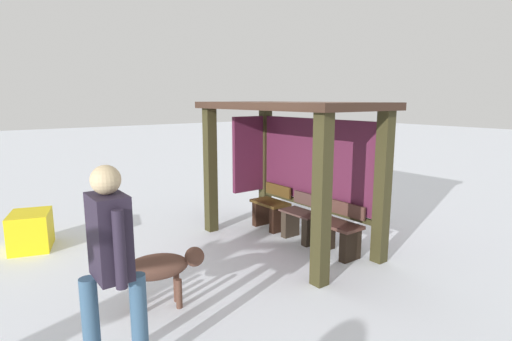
{
  "coord_description": "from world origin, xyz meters",
  "views": [
    {
      "loc": [
        4.59,
        -4.07,
        2.3
      ],
      "look_at": [
        0.06,
        -0.65,
        1.28
      ],
      "focal_mm": 28.06,
      "sensor_mm": 36.0,
      "label": 1
    }
  ],
  "objects_px": {
    "bus_shelter": "(292,142)",
    "person_walking": "(111,256)",
    "bench_center_inside": "(301,221)",
    "bench_right_inside": "(338,234)",
    "bench_left_inside": "(271,210)",
    "dog": "(162,268)",
    "grit_bin": "(31,231)"
  },
  "relations": [
    {
      "from": "bench_right_inside",
      "to": "bench_left_inside",
      "type": "bearing_deg",
      "value": -180.0
    },
    {
      "from": "bench_center_inside",
      "to": "bench_right_inside",
      "type": "distance_m",
      "value": 0.8
    },
    {
      "from": "grit_bin",
      "to": "person_walking",
      "type": "bearing_deg",
      "value": 1.89
    },
    {
      "from": "bus_shelter",
      "to": "grit_bin",
      "type": "bearing_deg",
      "value": -122.01
    },
    {
      "from": "bench_right_inside",
      "to": "dog",
      "type": "relative_size",
      "value": 0.77
    },
    {
      "from": "bench_left_inside",
      "to": "bench_center_inside",
      "type": "relative_size",
      "value": 1.01
    },
    {
      "from": "bus_shelter",
      "to": "bench_center_inside",
      "type": "relative_size",
      "value": 3.9
    },
    {
      "from": "bus_shelter",
      "to": "person_walking",
      "type": "bearing_deg",
      "value": -65.36
    },
    {
      "from": "bench_right_inside",
      "to": "grit_bin",
      "type": "distance_m",
      "value": 4.73
    },
    {
      "from": "bus_shelter",
      "to": "bench_right_inside",
      "type": "height_order",
      "value": "bus_shelter"
    },
    {
      "from": "dog",
      "to": "grit_bin",
      "type": "relative_size",
      "value": 1.44
    },
    {
      "from": "bench_left_inside",
      "to": "grit_bin",
      "type": "height_order",
      "value": "bench_left_inside"
    },
    {
      "from": "bench_left_inside",
      "to": "person_walking",
      "type": "relative_size",
      "value": 0.43
    },
    {
      "from": "bench_center_inside",
      "to": "person_walking",
      "type": "relative_size",
      "value": 0.43
    },
    {
      "from": "person_walking",
      "to": "grit_bin",
      "type": "height_order",
      "value": "person_walking"
    },
    {
      "from": "dog",
      "to": "grit_bin",
      "type": "distance_m",
      "value": 3.04
    },
    {
      "from": "bench_left_inside",
      "to": "dog",
      "type": "distance_m",
      "value": 3.09
    },
    {
      "from": "bench_left_inside",
      "to": "bench_right_inside",
      "type": "relative_size",
      "value": 1.0
    },
    {
      "from": "dog",
      "to": "bench_right_inside",
      "type": "bearing_deg",
      "value": 87.1
    },
    {
      "from": "bus_shelter",
      "to": "dog",
      "type": "bearing_deg",
      "value": -73.88
    },
    {
      "from": "bench_left_inside",
      "to": "bench_right_inside",
      "type": "distance_m",
      "value": 1.59
    },
    {
      "from": "bench_center_inside",
      "to": "bench_right_inside",
      "type": "xyz_separation_m",
      "value": [
        0.8,
        -0.0,
        0.01
      ]
    },
    {
      "from": "dog",
      "to": "bus_shelter",
      "type": "bearing_deg",
      "value": 106.12
    },
    {
      "from": "bench_left_inside",
      "to": "dog",
      "type": "xyz_separation_m",
      "value": [
        1.45,
        -2.73,
        0.14
      ]
    },
    {
      "from": "bus_shelter",
      "to": "person_walking",
      "type": "relative_size",
      "value": 1.66
    },
    {
      "from": "person_walking",
      "to": "bench_left_inside",
      "type": "bearing_deg",
      "value": 122.66
    },
    {
      "from": "bus_shelter",
      "to": "bench_left_inside",
      "type": "xyz_separation_m",
      "value": [
        -0.71,
        0.16,
        -1.31
      ]
    },
    {
      "from": "bus_shelter",
      "to": "bench_left_inside",
      "type": "relative_size",
      "value": 3.85
    },
    {
      "from": "bench_left_inside",
      "to": "grit_bin",
      "type": "bearing_deg",
      "value": -111.9
    },
    {
      "from": "bench_left_inside",
      "to": "person_walking",
      "type": "xyz_separation_m",
      "value": [
        2.24,
        -3.49,
        0.73
      ]
    },
    {
      "from": "bus_shelter",
      "to": "dog",
      "type": "relative_size",
      "value": 2.96
    },
    {
      "from": "bus_shelter",
      "to": "grit_bin",
      "type": "height_order",
      "value": "bus_shelter"
    }
  ]
}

